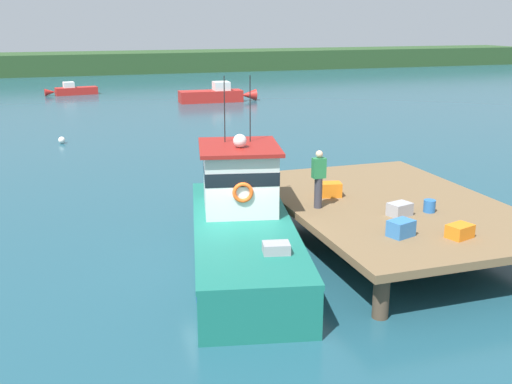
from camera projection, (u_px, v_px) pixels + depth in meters
name	position (u px, v px, depth m)	size (l,w,h in m)	color
ground_plane	(231.00, 261.00, 16.28)	(200.00, 200.00, 0.00)	#1E4C5B
dock	(391.00, 206.00, 17.42)	(6.00, 9.00, 1.20)	#4C3D2D
main_fishing_boat	(242.00, 223.00, 16.18)	(4.15, 9.96, 4.80)	#196B5B
crate_stack_mid_dock	(331.00, 189.00, 17.89)	(0.60, 0.44, 0.42)	orange
crate_single_by_cleat	(401.00, 228.00, 14.59)	(0.60, 0.44, 0.40)	#3370B2
crate_single_far	(460.00, 231.00, 14.51)	(0.60, 0.44, 0.33)	orange
crate_stack_near_edge	(400.00, 209.00, 16.14)	(0.60, 0.44, 0.35)	#9E9EA3
bait_bucket	(429.00, 206.00, 16.44)	(0.32, 0.32, 0.34)	#2866B2
deckhand_by_the_boat	(319.00, 178.00, 16.62)	(0.36, 0.22, 1.63)	#383842
moored_boat_mid_harbor	(216.00, 95.00, 47.40)	(6.17, 1.69, 1.56)	red
moored_boat_far_right	(73.00, 90.00, 51.85)	(4.42, 1.55, 1.11)	red
mooring_buoy_outer	(62.00, 140.00, 31.56)	(0.36, 0.36, 0.36)	silver
far_shoreline	(90.00, 63.00, 72.59)	(120.00, 8.00, 2.40)	#284723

